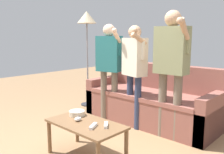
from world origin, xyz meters
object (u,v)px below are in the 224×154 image
floor_lamp (87,24)px  game_remote_wand_near (93,126)px  player_left (109,61)px  game_remote_wand_far (106,125)px  coffee_table (86,128)px  snack_bowl (77,113)px  game_remote_nunchuk (78,119)px  player_center (134,64)px  couch (152,102)px  player_right (171,60)px

floor_lamp → game_remote_wand_near: 2.55m
player_left → game_remote_wand_far: player_left is taller
coffee_table → snack_bowl: 0.29m
game_remote_nunchuk → coffee_table: bearing=11.6°
player_center → game_remote_wand_near: 1.30m
game_remote_nunchuk → floor_lamp: 2.36m
snack_bowl → player_left: size_ratio=0.12×
couch → player_right: 1.01m
player_left → coffee_table: bearing=-58.0°
game_remote_nunchuk → floor_lamp: size_ratio=0.05×
coffee_table → game_remote_wand_far: (0.24, 0.07, 0.07)m
player_left → player_center: bearing=2.6°
coffee_table → game_remote_wand_near: size_ratio=5.61×
game_remote_wand_far → coffee_table: bearing=-162.7°
coffee_table → player_left: (-0.68, 1.08, 0.61)m
snack_bowl → game_remote_wand_near: size_ratio=1.17×
game_remote_nunchuk → game_remote_wand_far: game_remote_nunchuk is taller
game_remote_nunchuk → player_center: 1.23m
floor_lamp → player_center: size_ratio=1.21×
player_center → game_remote_wand_far: size_ratio=11.06×
floor_lamp → player_left: floor_lamp is taller
game_remote_nunchuk → player_right: player_right is taller
snack_bowl → player_right: bearing=57.3°
player_center → couch: bearing=84.8°
player_right → game_remote_wand_far: 1.21m
game_remote_wand_far → game_remote_wand_near: bearing=-124.3°
player_right → floor_lamp: bearing=170.5°
couch → game_remote_nunchuk: 1.56m
couch → game_remote_nunchuk: bearing=-88.0°
player_right → game_remote_wand_near: player_right is taller
snack_bowl → floor_lamp: floor_lamp is taller
couch → player_center: (-0.04, -0.43, 0.63)m
couch → game_remote_wand_near: size_ratio=13.32×
player_right → game_remote_wand_near: (-0.23, -1.14, -0.62)m
game_remote_wand_far → player_left: bearing=132.2°
snack_bowl → game_remote_wand_far: snack_bowl is taller
couch → coffee_table: bearing=-84.1°
snack_bowl → floor_lamp: 2.20m
floor_lamp → player_left: (0.91, -0.35, -0.61)m
couch → game_remote_wand_far: couch is taller
player_center → coffee_table: bearing=-79.8°
player_right → game_remote_wand_near: 1.31m
couch → snack_bowl: bearing=-93.9°
snack_bowl → player_left: 1.19m
player_center → player_left: bearing=-177.4°
couch → player_left: bearing=-138.8°
couch → game_remote_wand_near: bearing=-78.5°
coffee_table → floor_lamp: bearing=137.9°
coffee_table → snack_bowl: (-0.26, 0.09, 0.09)m
player_left → game_remote_wand_far: (0.91, -1.01, -0.53)m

